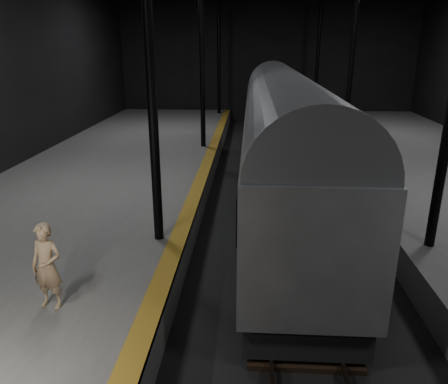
{
  "coord_description": "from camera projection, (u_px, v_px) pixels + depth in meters",
  "views": [
    {
      "loc": [
        -1.23,
        -15.36,
        6.31
      ],
      "look_at": [
        -2.01,
        -2.71,
        2.0
      ],
      "focal_mm": 35.0,
      "sensor_mm": 36.0,
      "label": 1
    }
  ],
  "objects": [
    {
      "name": "track",
      "position": [
        281.0,
        218.0,
        16.45
      ],
      "size": [
        2.4,
        43.0,
        0.24
      ],
      "color": "#3F3328",
      "rests_on": "ground"
    },
    {
      "name": "train",
      "position": [
        282.0,
        135.0,
        17.03
      ],
      "size": [
        2.95,
        19.7,
        5.27
      ],
      "color": "gray",
      "rests_on": "ground"
    },
    {
      "name": "ground",
      "position": [
        281.0,
        220.0,
        16.47
      ],
      "size": [
        44.0,
        44.0,
        0.0
      ],
      "primitive_type": "plane",
      "color": "black",
      "rests_on": "ground"
    },
    {
      "name": "platform_left",
      "position": [
        86.0,
        203.0,
        16.75
      ],
      "size": [
        9.0,
        43.8,
        1.0
      ],
      "primitive_type": "cube",
      "color": "#565653",
      "rests_on": "ground"
    },
    {
      "name": "woman",
      "position": [
        47.0,
        266.0,
        9.02
      ],
      "size": [
        0.77,
        0.58,
        1.9
      ],
      "primitive_type": "imported",
      "rotation": [
        0.0,
        0.0,
        -0.19
      ],
      "color": "tan",
      "rests_on": "platform_left"
    },
    {
      "name": "tactile_strip",
      "position": [
        195.0,
        193.0,
        16.34
      ],
      "size": [
        0.5,
        43.8,
        0.01
      ],
      "primitive_type": "cube",
      "color": "olive",
      "rests_on": "platform_left"
    }
  ]
}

